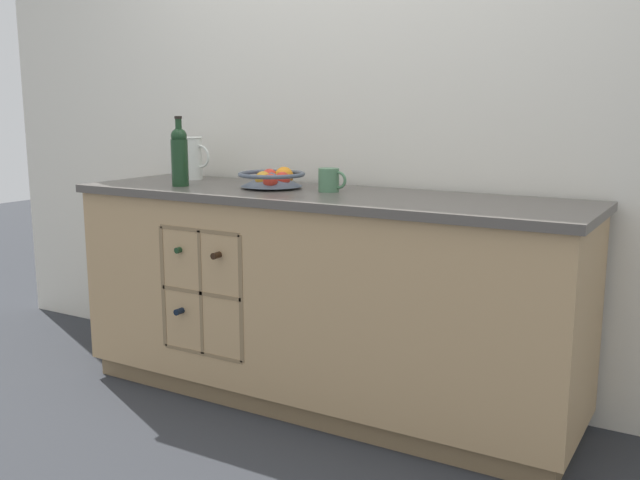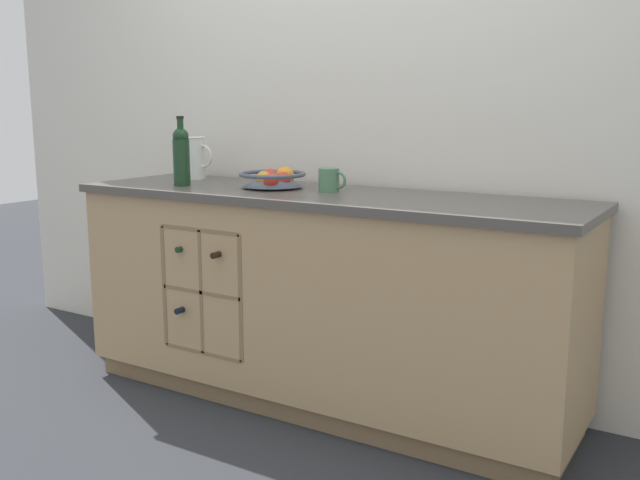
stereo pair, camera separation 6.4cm
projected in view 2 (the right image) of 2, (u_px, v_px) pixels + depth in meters
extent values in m
plane|color=#2D3035|center=(320.00, 400.00, 3.15)|extent=(14.00, 14.00, 0.00)
cube|color=silver|center=(362.00, 107.00, 3.22)|extent=(4.60, 0.06, 2.55)
cube|color=olive|center=(320.00, 390.00, 3.14)|extent=(2.14, 0.53, 0.09)
cube|color=tan|center=(320.00, 293.00, 3.06)|extent=(2.20, 0.59, 0.80)
cube|color=#514C47|center=(320.00, 196.00, 2.98)|extent=(2.24, 0.63, 0.03)
cube|color=olive|center=(216.00, 287.00, 3.11)|extent=(0.42, 0.01, 0.54)
cube|color=olive|center=(172.00, 284.00, 3.18)|extent=(0.02, 0.10, 0.54)
cube|color=olive|center=(248.00, 297.00, 2.96)|extent=(0.02, 0.10, 0.54)
cube|color=olive|center=(210.00, 350.00, 3.12)|extent=(0.42, 0.10, 0.02)
cube|color=olive|center=(208.00, 290.00, 3.07)|extent=(0.42, 0.10, 0.02)
cube|color=olive|center=(207.00, 228.00, 3.02)|extent=(0.42, 0.10, 0.02)
cube|color=olive|center=(208.00, 290.00, 3.07)|extent=(0.02, 0.10, 0.54)
cylinder|color=black|center=(206.00, 301.00, 3.23)|extent=(0.07, 0.21, 0.07)
cylinder|color=black|center=(183.00, 309.00, 3.10)|extent=(0.03, 0.09, 0.03)
cylinder|color=#19381E|center=(206.00, 243.00, 3.18)|extent=(0.07, 0.20, 0.07)
cylinder|color=#19381E|center=(184.00, 248.00, 3.07)|extent=(0.03, 0.09, 0.03)
cylinder|color=black|center=(241.00, 248.00, 3.06)|extent=(0.07, 0.20, 0.07)
cylinder|color=black|center=(219.00, 254.00, 2.94)|extent=(0.03, 0.09, 0.03)
cylinder|color=#4C5666|center=(273.00, 187.00, 3.13)|extent=(0.13, 0.13, 0.01)
cone|color=#4C5666|center=(272.00, 179.00, 3.13)|extent=(0.27, 0.27, 0.06)
torus|color=#4C5666|center=(272.00, 174.00, 3.12)|extent=(0.29, 0.29, 0.02)
sphere|color=red|center=(283.00, 179.00, 3.10)|extent=(0.07, 0.07, 0.07)
sphere|color=gold|center=(264.00, 179.00, 3.09)|extent=(0.07, 0.07, 0.07)
sphere|color=red|center=(271.00, 177.00, 3.19)|extent=(0.07, 0.07, 0.07)
sphere|color=red|center=(271.00, 181.00, 3.05)|extent=(0.06, 0.06, 0.06)
sphere|color=orange|center=(285.00, 176.00, 3.17)|extent=(0.08, 0.08, 0.08)
cylinder|color=silver|center=(194.00, 158.00, 3.51)|extent=(0.11, 0.11, 0.21)
torus|color=silver|center=(194.00, 138.00, 3.49)|extent=(0.11, 0.11, 0.01)
torus|color=silver|center=(203.00, 156.00, 3.48)|extent=(0.11, 0.01, 0.11)
cylinder|color=#4C7A56|center=(329.00, 180.00, 2.99)|extent=(0.09, 0.09, 0.10)
torus|color=#4C7A56|center=(338.00, 180.00, 2.97)|extent=(0.08, 0.01, 0.08)
cylinder|color=#19381E|center=(182.00, 163.00, 3.21)|extent=(0.08, 0.08, 0.21)
sphere|color=#19381E|center=(181.00, 136.00, 3.19)|extent=(0.07, 0.07, 0.07)
cylinder|color=#19381E|center=(180.00, 129.00, 3.18)|extent=(0.03, 0.03, 0.09)
cylinder|color=black|center=(180.00, 117.00, 3.17)|extent=(0.03, 0.03, 0.01)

